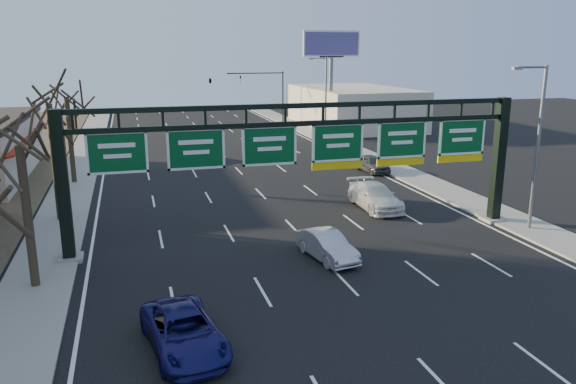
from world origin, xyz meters
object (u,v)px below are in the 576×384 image
object	(u,v)px
car_silver_sedan	(327,246)
car_white_wagon	(375,196)
sign_gantry	(307,153)
car_blue_suv	(184,332)

from	to	relation	value
car_silver_sedan	car_white_wagon	size ratio (longest dim) A/B	0.76
sign_gantry	car_silver_sedan	xyz separation A→B (m)	(0.02, -3.16, -3.96)
car_blue_suv	car_white_wagon	world-z (taller)	car_white_wagon
car_white_wagon	car_blue_suv	bearing A→B (deg)	-132.93
car_blue_suv	car_white_wagon	xyz separation A→B (m)	(13.41, 14.30, 0.10)
car_silver_sedan	sign_gantry	bearing A→B (deg)	79.85
car_blue_suv	car_white_wagon	distance (m)	19.61
car_silver_sedan	car_white_wagon	distance (m)	9.68
car_blue_suv	car_white_wagon	bearing A→B (deg)	38.08
car_silver_sedan	car_white_wagon	xyz separation A→B (m)	(5.97, 7.62, 0.10)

